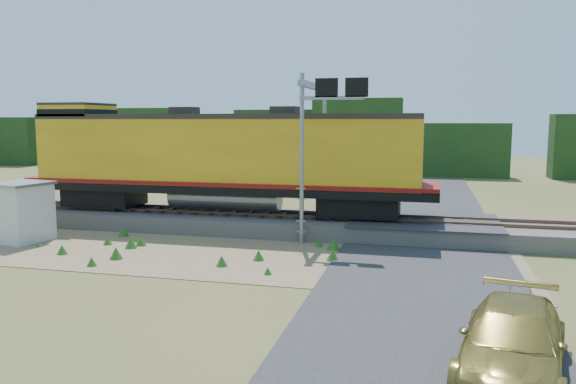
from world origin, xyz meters
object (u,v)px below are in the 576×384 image
(shed, at_px, (21,212))
(car, at_px, (513,342))
(signal_gantry, at_px, (320,118))
(locomotive, at_px, (218,157))

(shed, relative_size, car, 0.53)
(shed, height_order, signal_gantry, signal_gantry)
(locomotive, xyz_separation_m, shed, (-7.71, -5.41, -2.30))
(shed, height_order, car, shed)
(locomotive, relative_size, car, 4.08)
(shed, relative_size, signal_gantry, 0.36)
(locomotive, bearing_deg, shed, -144.94)
(signal_gantry, bearing_deg, locomotive, 172.85)
(signal_gantry, relative_size, car, 1.45)
(signal_gantry, xyz_separation_m, car, (7.00, -13.94, -4.95))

